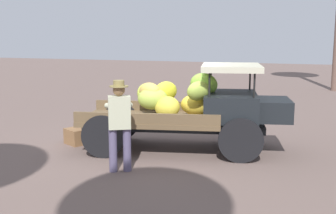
# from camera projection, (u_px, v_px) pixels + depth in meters

# --- Properties ---
(ground_plane) EXTENTS (60.00, 60.00, 0.00)m
(ground_plane) POSITION_uv_depth(u_px,v_px,m) (157.00, 147.00, 9.57)
(ground_plane) COLOR #68544E
(truck) EXTENTS (4.64, 2.50, 1.89)m
(truck) POSITION_uv_depth(u_px,v_px,m) (195.00, 108.00, 9.17)
(truck) COLOR black
(truck) RESTS_ON ground
(farmer) EXTENTS (0.57, 0.54, 1.70)m
(farmer) POSITION_uv_depth(u_px,v_px,m) (119.00, 120.00, 7.71)
(farmer) COLOR #554D6B
(farmer) RESTS_ON ground
(wooden_crate) EXTENTS (0.69, 0.69, 0.36)m
(wooden_crate) POSITION_uv_depth(u_px,v_px,m) (79.00, 136.00, 9.85)
(wooden_crate) COLOR brown
(wooden_crate) RESTS_ON ground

